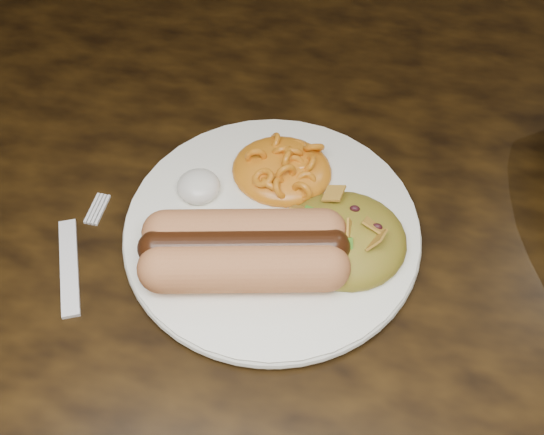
# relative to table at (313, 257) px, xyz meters

# --- Properties ---
(table) EXTENTS (1.60, 0.90, 0.75)m
(table) POSITION_rel_table_xyz_m (0.00, 0.00, 0.00)
(table) COLOR #301E08
(table) RESTS_ON floor
(plate) EXTENTS (0.27, 0.27, 0.01)m
(plate) POSITION_rel_table_xyz_m (-0.03, -0.04, 0.10)
(plate) COLOR white
(plate) RESTS_ON table
(hotdog) EXTENTS (0.15, 0.10, 0.04)m
(hotdog) POSITION_rel_table_xyz_m (-0.05, -0.09, 0.13)
(hotdog) COLOR tan
(hotdog) RESTS_ON plate
(mac_and_cheese) EXTENTS (0.12, 0.12, 0.04)m
(mac_and_cheese) POSITION_rel_table_xyz_m (-0.04, 0.02, 0.12)
(mac_and_cheese) COLOR orange
(mac_and_cheese) RESTS_ON plate
(sour_cream) EXTENTS (0.04, 0.04, 0.02)m
(sour_cream) POSITION_rel_table_xyz_m (-0.11, -0.02, 0.12)
(sour_cream) COLOR white
(sour_cream) RESTS_ON plate
(taco_salad) EXTENTS (0.11, 0.10, 0.05)m
(taco_salad) POSITION_rel_table_xyz_m (0.03, -0.05, 0.12)
(taco_salad) COLOR #AE5026
(taco_salad) RESTS_ON plate
(fork) EXTENTS (0.09, 0.15, 0.00)m
(fork) POSITION_rel_table_xyz_m (-0.20, -0.12, 0.09)
(fork) COLOR white
(fork) RESTS_ON table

